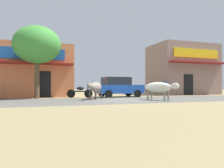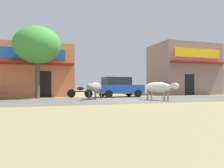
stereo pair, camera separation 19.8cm
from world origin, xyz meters
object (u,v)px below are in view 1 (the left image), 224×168
object	(u,v)px
roadside_tree	(37,45)
pedestrian_by_shop	(165,86)
cafe_chair_near_tree	(1,92)
parked_hatchback_car	(118,87)
parked_motorcycle	(80,92)
cow_near_brown	(95,87)
cow_far_dark	(159,87)

from	to	relation	value
roadside_tree	pedestrian_by_shop	xyz separation A→B (m)	(11.35, 0.88, -3.00)
cafe_chair_near_tree	parked_hatchback_car	bearing A→B (deg)	1.97
parked_hatchback_car	cafe_chair_near_tree	distance (m)	8.73
parked_hatchback_car	pedestrian_by_shop	size ratio (longest dim) A/B	2.52
parked_hatchback_car	parked_motorcycle	xyz separation A→B (m)	(-3.24, -0.20, -0.37)
parked_motorcycle	cafe_chair_near_tree	distance (m)	5.48
cow_near_brown	cow_far_dark	xyz separation A→B (m)	(3.60, -2.24, -0.01)
roadside_tree	parked_motorcycle	distance (m)	4.65
parked_motorcycle	cow_far_dark	bearing A→B (deg)	-46.69
pedestrian_by_shop	parked_motorcycle	bearing A→B (deg)	-173.53
parked_motorcycle	cow_near_brown	size ratio (longest dim) A/B	0.80
parked_motorcycle	cow_far_dark	world-z (taller)	cow_far_dark
parked_hatchback_car	parked_motorcycle	world-z (taller)	parked_hatchback_car
roadside_tree	cafe_chair_near_tree	size ratio (longest dim) A/B	5.75
cow_far_dark	cafe_chair_near_tree	bearing A→B (deg)	155.64
parked_hatchback_car	cafe_chair_near_tree	world-z (taller)	parked_hatchback_car
roadside_tree	cow_far_dark	distance (m)	9.21
parked_motorcycle	pedestrian_by_shop	size ratio (longest dim) A/B	1.22
parked_hatchback_car	cow_far_dark	xyz separation A→B (m)	(1.01, -4.70, -0.03)
roadside_tree	cafe_chair_near_tree	bearing A→B (deg)	-176.47
cow_near_brown	cafe_chair_near_tree	distance (m)	6.50
cow_near_brown	cafe_chair_near_tree	bearing A→B (deg)	160.54
cow_near_brown	pedestrian_by_shop	size ratio (longest dim) A/B	1.53
parked_motorcycle	pedestrian_by_shop	bearing A→B (deg)	6.47
parked_motorcycle	cafe_chair_near_tree	bearing A→B (deg)	-178.99
roadside_tree	cafe_chair_near_tree	world-z (taller)	roadside_tree
roadside_tree	cow_far_dark	world-z (taller)	roadside_tree
parked_motorcycle	roadside_tree	bearing A→B (deg)	179.13
parked_motorcycle	cafe_chair_near_tree	xyz separation A→B (m)	(-5.48, -0.10, 0.04)
cow_near_brown	cow_far_dark	world-z (taller)	cow_near_brown
cow_far_dark	parked_motorcycle	bearing A→B (deg)	133.31
roadside_tree	cafe_chair_near_tree	distance (m)	4.11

